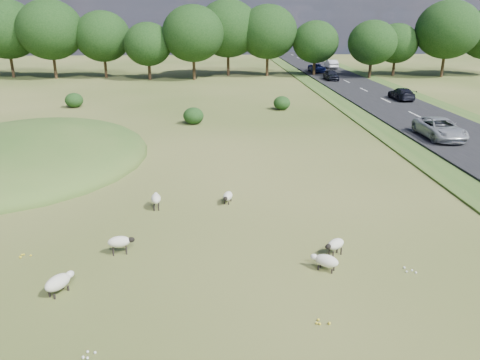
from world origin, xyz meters
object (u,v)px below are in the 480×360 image
car_1 (331,75)px  car_3 (440,128)px  sheep_3 (156,199)px  car_6 (402,94)px  sheep_5 (58,282)px  car_0 (317,68)px  sheep_2 (120,242)px  sheep_4 (228,196)px  sheep_1 (326,261)px  car_2 (331,64)px  sheep_0 (335,244)px  car_5 (306,54)px

car_1 → car_3: bearing=-90.0°
sheep_3 → car_6: (24.21, 29.68, 0.36)m
sheep_5 → car_0: size_ratio=0.25×
sheep_3 → car_0: (20.41, 56.81, 0.38)m
sheep_2 → car_1: (21.34, 51.64, 0.43)m
car_0 → car_1: size_ratio=1.16×
sheep_4 → car_1: 49.35m
sheep_1 → sheep_5: sheep_5 is taller
car_2 → car_1: bearing=76.3°
sheep_5 → car_2: bearing=11.4°
sheep_0 → car_5: size_ratio=0.21×
sheep_1 → car_1: size_ratio=0.27×
sheep_3 → car_5: (24.21, 86.19, 0.39)m
sheep_0 → sheep_1: sheep_0 is taller
sheep_1 → car_6: size_ratio=0.25×
sheep_2 → sheep_5: size_ratio=0.90×
car_0 → car_1: 9.86m
sheep_4 → sheep_5: size_ratio=0.87×
sheep_1 → car_5: (17.08, 92.66, 0.53)m
car_1 → car_6: size_ratio=0.94×
car_2 → car_6: 32.89m
sheep_0 → car_1: car_1 is taller
sheep_3 → car_6: 38.30m
sheep_3 → sheep_5: 7.91m
sheep_1 → car_0: car_0 is taller
sheep_0 → car_3: car_3 is taller
car_3 → car_5: 73.98m
sheep_5 → car_2: car_2 is taller
sheep_3 → sheep_4: bearing=-87.8°
sheep_5 → car_3: car_3 is taller
car_1 → car_3: car_3 is taller
sheep_1 → car_3: 23.00m
sheep_4 → car_0: car_0 is taller
sheep_0 → car_5: (16.44, 91.56, 0.43)m
sheep_5 → car_5: (26.75, 93.68, 0.49)m
sheep_1 → sheep_0: bearing=-87.8°
car_2 → car_5: bearing=-90.0°
sheep_3 → sheep_4: size_ratio=1.03×
sheep_4 → car_5: bearing=-177.1°
sheep_4 → sheep_2: bearing=-24.6°
sheep_0 → car_5: bearing=-135.1°
sheep_2 → car_6: (25.14, 34.37, 0.36)m
sheep_2 → sheep_3: 4.79m
car_5 → sheep_0: bearing=79.8°
sheep_1 → sheep_3: sheep_3 is taller
sheep_1 → car_5: size_ratio=0.24×
sheep_2 → car_5: size_ratio=0.23×
car_0 → car_5: 29.63m
sheep_2 → sheep_5: sheep_2 is taller
car_0 → sheep_0: bearing=-101.5°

